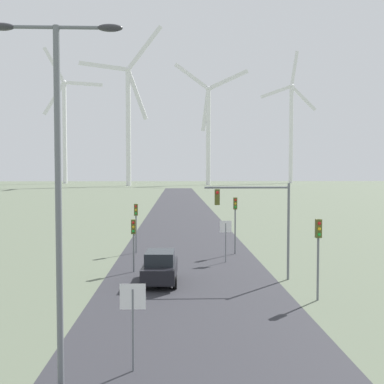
# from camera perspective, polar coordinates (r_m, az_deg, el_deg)

# --- Properties ---
(road_surface) EXTENTS (10.00, 240.00, 0.01)m
(road_surface) POSITION_cam_1_polar(r_m,az_deg,el_deg) (52.28, -1.12, -4.29)
(road_surface) COLOR #2D2D33
(road_surface) RESTS_ON ground
(streetlamp) EXTENTS (3.63, 0.32, 10.29)m
(streetlamp) POSITION_cam_1_polar(r_m,az_deg,el_deg) (12.98, -16.66, 3.42)
(streetlamp) COLOR slate
(streetlamp) RESTS_ON ground
(stop_sign_near) EXTENTS (0.81, 0.07, 2.77)m
(stop_sign_near) POSITION_cam_1_polar(r_m,az_deg,el_deg) (14.55, -7.52, -14.64)
(stop_sign_near) COLOR slate
(stop_sign_near) RESTS_ON ground
(stop_sign_far) EXTENTS (0.81, 0.07, 2.89)m
(stop_sign_far) POSITION_cam_1_polar(r_m,az_deg,el_deg) (31.08, 4.30, -5.24)
(stop_sign_far) COLOR slate
(stop_sign_far) RESTS_ON ground
(traffic_light_post_near_left) EXTENTS (0.28, 0.34, 3.28)m
(traffic_light_post_near_left) POSITION_cam_1_polar(r_m,az_deg,el_deg) (28.22, -7.44, -5.24)
(traffic_light_post_near_left) COLOR slate
(traffic_light_post_near_left) RESTS_ON ground
(traffic_light_post_near_right) EXTENTS (0.28, 0.34, 3.96)m
(traffic_light_post_near_right) POSITION_cam_1_polar(r_m,az_deg,el_deg) (22.63, 15.75, -6.01)
(traffic_light_post_near_right) COLOR slate
(traffic_light_post_near_right) RESTS_ON ground
(traffic_light_post_mid_left) EXTENTS (0.28, 0.34, 3.79)m
(traffic_light_post_mid_left) POSITION_cam_1_polar(r_m,az_deg,el_deg) (34.71, -7.13, -3.17)
(traffic_light_post_mid_left) COLOR slate
(traffic_light_post_mid_left) RESTS_ON ground
(traffic_light_post_mid_right) EXTENTS (0.28, 0.34, 4.30)m
(traffic_light_post_mid_right) POSITION_cam_1_polar(r_m,az_deg,el_deg) (34.17, 5.51, -2.64)
(traffic_light_post_mid_right) COLOR slate
(traffic_light_post_mid_right) RESTS_ON ground
(traffic_light_mast_overhead) EXTENTS (4.93, 0.35, 5.60)m
(traffic_light_mast_overhead) POSITION_cam_1_polar(r_m,az_deg,el_deg) (26.07, 8.39, -2.29)
(traffic_light_mast_overhead) COLOR slate
(traffic_light_mast_overhead) RESTS_ON ground
(car_approaching) EXTENTS (1.97, 4.17, 1.83)m
(car_approaching) POSITION_cam_1_polar(r_m,az_deg,el_deg) (25.51, -4.08, -9.49)
(car_approaching) COLOR black
(car_approaching) RESTS_ON ground
(wind_turbine_far_left) EXTENTS (30.61, 8.07, 72.33)m
(wind_turbine_far_left) POSITION_cam_1_polar(r_m,az_deg,el_deg) (253.52, -15.88, 8.49)
(wind_turbine_far_left) COLOR white
(wind_turbine_far_left) RESTS_ON ground
(wind_turbine_left) EXTENTS (38.25, 9.10, 70.27)m
(wind_turbine_left) POSITION_cam_1_polar(r_m,az_deg,el_deg) (204.60, -8.10, 9.78)
(wind_turbine_left) COLOR white
(wind_turbine_left) RESTS_ON ground
(wind_turbine_center) EXTENTS (35.07, 7.61, 59.00)m
(wind_turbine_center) POSITION_cam_1_polar(r_m,az_deg,el_deg) (217.97, 2.08, 8.44)
(wind_turbine_center) COLOR white
(wind_turbine_center) RESTS_ON ground
(wind_turbine_right) EXTENTS (33.52, 9.41, 73.37)m
(wind_turbine_right) POSITION_cam_1_polar(r_m,az_deg,el_deg) (258.13, 12.48, 8.35)
(wind_turbine_right) COLOR white
(wind_turbine_right) RESTS_ON ground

